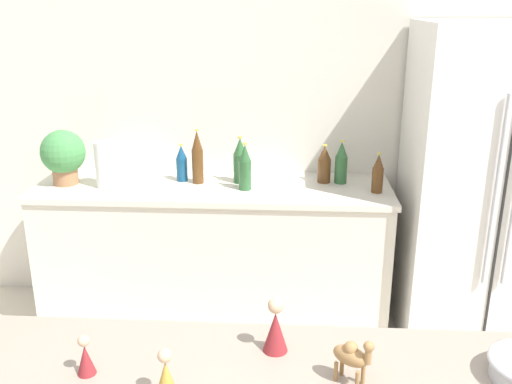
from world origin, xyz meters
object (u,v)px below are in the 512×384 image
object	(u,v)px
potted_plant	(63,155)
refrigerator	(481,188)
back_bottle_0	(324,165)
back_bottle_1	(245,168)
wise_man_figurine_blue	(275,328)
paper_towel_roll	(105,164)
camel_figurine	(352,356)
back_bottle_3	(378,174)
back_bottle_4	(341,163)
wise_man_figurine_crimson	(166,376)
back_bottle_5	(182,164)
wise_man_figurine_purple	(85,357)
back_bottle_2	(197,158)
back_bottle_6	(240,161)

from	to	relation	value
potted_plant	refrigerator	bearing A→B (deg)	-0.61
back_bottle_0	back_bottle_1	world-z (taller)	back_bottle_1
back_bottle_1	wise_man_figurine_blue	size ratio (longest dim) A/B	1.60
paper_towel_roll	camel_figurine	xyz separation A→B (m)	(1.25, -1.83, 0.02)
refrigerator	back_bottle_3	size ratio (longest dim) A/B	7.88
back_bottle_4	paper_towel_roll	bearing A→B (deg)	-173.39
back_bottle_1	wise_man_figurine_crimson	distance (m)	1.91
back_bottle_5	paper_towel_roll	bearing A→B (deg)	-161.04
back_bottle_0	back_bottle_4	size ratio (longest dim) A/B	0.89
back_bottle_4	wise_man_figurine_crimson	bearing A→B (deg)	-106.55
refrigerator	wise_man_figurine_crimson	size ratio (longest dim) A/B	13.19
back_bottle_3	wise_man_figurine_crimson	bearing A→B (deg)	-113.01
refrigerator	wise_man_figurine_purple	distance (m)	2.47
back_bottle_1	back_bottle_3	bearing A→B (deg)	-0.44
back_bottle_0	back_bottle_3	world-z (taller)	same
potted_plant	back_bottle_2	xyz separation A→B (m)	(0.79, 0.07, -0.02)
back_bottle_1	back_bottle_2	world-z (taller)	back_bottle_2
back_bottle_2	camel_figurine	world-z (taller)	back_bottle_2
back_bottle_0	back_bottle_4	xyz separation A→B (m)	(0.10, -0.01, 0.01)
wise_man_figurine_blue	wise_man_figurine_crimson	distance (m)	0.35
back_bottle_4	wise_man_figurine_blue	bearing A→B (deg)	-100.37
potted_plant	camel_figurine	xyz separation A→B (m)	(1.51, -1.87, -0.03)
back_bottle_4	wise_man_figurine_blue	xyz separation A→B (m)	(-0.34, -1.85, 0.02)
back_bottle_5	wise_man_figurine_purple	world-z (taller)	back_bottle_5
paper_towel_roll	wise_man_figurine_blue	world-z (taller)	paper_towel_roll
back_bottle_1	paper_towel_roll	bearing A→B (deg)	-179.93
wise_man_figurine_crimson	potted_plant	bearing A→B (deg)	117.72
back_bottle_6	wise_man_figurine_blue	distance (m)	1.84
back_bottle_6	wise_man_figurine_purple	size ratio (longest dim) A/B	2.34
back_bottle_0	wise_man_figurine_crimson	bearing A→B (deg)	-103.94
back_bottle_0	wise_man_figurine_crimson	world-z (taller)	back_bottle_0
potted_plant	back_bottle_2	world-z (taller)	back_bottle_2
wise_man_figurine_crimson	back_bottle_5	bearing A→B (deg)	99.45
back_bottle_4	camel_figurine	distance (m)	1.99
potted_plant	back_bottle_2	bearing A→B (deg)	4.99
back_bottle_0	wise_man_figurine_blue	bearing A→B (deg)	-97.34
wise_man_figurine_purple	wise_man_figurine_crimson	bearing A→B (deg)	-17.67
back_bottle_1	back_bottle_2	distance (m)	0.31
refrigerator	back_bottle_0	size ratio (longest dim) A/B	7.88
paper_towel_roll	back_bottle_4	xyz separation A→B (m)	(1.38, 0.16, -0.01)
wise_man_figurine_blue	back_bottle_4	bearing A→B (deg)	79.63
back_bottle_6	wise_man_figurine_blue	bearing A→B (deg)	-81.81
back_bottle_1	wise_man_figurine_purple	xyz separation A→B (m)	(-0.29, -1.83, -0.01)
potted_plant	wise_man_figurine_purple	distance (m)	2.03
wise_man_figurine_blue	wise_man_figurine_crimson	bearing A→B (deg)	-141.77
back_bottle_3	back_bottle_2	bearing A→B (deg)	173.81
paper_towel_roll	back_bottle_0	bearing A→B (deg)	7.48
wise_man_figurine_blue	back_bottle_3	bearing A→B (deg)	72.48
back_bottle_1	back_bottle_6	xyz separation A→B (m)	(-0.04, 0.13, 0.00)
back_bottle_4	back_bottle_0	bearing A→B (deg)	175.33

